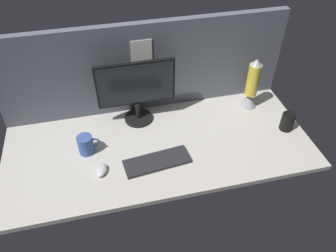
{
  "coord_description": "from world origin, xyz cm",
  "views": [
    {
      "loc": [
        -26.84,
        -137.34,
        139.2
      ],
      "look_at": [
        -3.21,
        0.0,
        14.0
      ],
      "focal_mm": 35.29,
      "sensor_mm": 36.0,
      "label": 1
    }
  ],
  "objects_px": {
    "mug_black_travel": "(287,122)",
    "mug_ceramic_blue": "(86,145)",
    "monitor": "(136,89)",
    "keyboard": "(157,162)",
    "lava_lamp": "(252,87)",
    "mouse": "(102,170)"
  },
  "relations": [
    {
      "from": "monitor",
      "to": "keyboard",
      "type": "xyz_separation_m",
      "value": [
        0.04,
        -0.4,
        -0.22
      ]
    },
    {
      "from": "mug_black_travel",
      "to": "mug_ceramic_blue",
      "type": "bearing_deg",
      "value": 176.11
    },
    {
      "from": "monitor",
      "to": "mouse",
      "type": "distance_m",
      "value": 0.53
    },
    {
      "from": "mug_ceramic_blue",
      "to": "mouse",
      "type": "bearing_deg",
      "value": -68.68
    },
    {
      "from": "mug_ceramic_blue",
      "to": "lava_lamp",
      "type": "xyz_separation_m",
      "value": [
        1.08,
        0.19,
        0.09
      ]
    },
    {
      "from": "keyboard",
      "to": "mug_ceramic_blue",
      "type": "relative_size",
      "value": 2.92
    },
    {
      "from": "monitor",
      "to": "lava_lamp",
      "type": "height_order",
      "value": "monitor"
    },
    {
      "from": "mug_black_travel",
      "to": "mug_ceramic_blue",
      "type": "distance_m",
      "value": 1.22
    },
    {
      "from": "monitor",
      "to": "mouse",
      "type": "bearing_deg",
      "value": -123.87
    },
    {
      "from": "mouse",
      "to": "mug_black_travel",
      "type": "height_order",
      "value": "mug_black_travel"
    },
    {
      "from": "monitor",
      "to": "lava_lamp",
      "type": "xyz_separation_m",
      "value": [
        0.75,
        -0.04,
        -0.08
      ]
    },
    {
      "from": "monitor",
      "to": "keyboard",
      "type": "bearing_deg",
      "value": -84.63
    },
    {
      "from": "mouse",
      "to": "mug_black_travel",
      "type": "distance_m",
      "value": 1.15
    },
    {
      "from": "mouse",
      "to": "mug_ceramic_blue",
      "type": "distance_m",
      "value": 0.19
    },
    {
      "from": "mouse",
      "to": "mug_black_travel",
      "type": "bearing_deg",
      "value": 23.62
    },
    {
      "from": "keyboard",
      "to": "lava_lamp",
      "type": "distance_m",
      "value": 0.81
    },
    {
      "from": "keyboard",
      "to": "mouse",
      "type": "bearing_deg",
      "value": 173.32
    },
    {
      "from": "keyboard",
      "to": "mug_black_travel",
      "type": "distance_m",
      "value": 0.85
    },
    {
      "from": "monitor",
      "to": "mouse",
      "type": "relative_size",
      "value": 4.95
    },
    {
      "from": "lava_lamp",
      "to": "mouse",
      "type": "bearing_deg",
      "value": -160.3
    },
    {
      "from": "mouse",
      "to": "mug_ceramic_blue",
      "type": "relative_size",
      "value": 0.76
    },
    {
      "from": "monitor",
      "to": "keyboard",
      "type": "height_order",
      "value": "monitor"
    }
  ]
}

